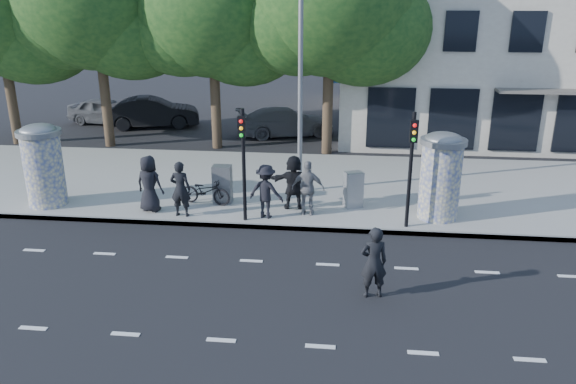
# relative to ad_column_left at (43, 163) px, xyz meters

# --- Properties ---
(ground) EXTENTS (120.00, 120.00, 0.00)m
(ground) POSITION_rel_ad_column_left_xyz_m (7.20, -4.50, -1.54)
(ground) COLOR black
(ground) RESTS_ON ground
(sidewalk) EXTENTS (40.00, 8.00, 0.15)m
(sidewalk) POSITION_rel_ad_column_left_xyz_m (7.20, 3.00, -1.46)
(sidewalk) COLOR gray
(sidewalk) RESTS_ON ground
(curb) EXTENTS (40.00, 0.10, 0.16)m
(curb) POSITION_rel_ad_column_left_xyz_m (7.20, -0.95, -1.46)
(curb) COLOR slate
(curb) RESTS_ON ground
(lane_dash_near) EXTENTS (32.00, 0.12, 0.01)m
(lane_dash_near) POSITION_rel_ad_column_left_xyz_m (7.20, -6.70, -1.53)
(lane_dash_near) COLOR silver
(lane_dash_near) RESTS_ON ground
(lane_dash_far) EXTENTS (32.00, 0.12, 0.01)m
(lane_dash_far) POSITION_rel_ad_column_left_xyz_m (7.20, -3.10, -1.53)
(lane_dash_far) COLOR silver
(lane_dash_far) RESTS_ON ground
(ad_column_left) EXTENTS (1.36, 1.36, 2.65)m
(ad_column_left) POSITION_rel_ad_column_left_xyz_m (0.00, 0.00, 0.00)
(ad_column_left) COLOR beige
(ad_column_left) RESTS_ON sidewalk
(ad_column_right) EXTENTS (1.36, 1.36, 2.65)m
(ad_column_right) POSITION_rel_ad_column_left_xyz_m (12.40, 0.20, 0.00)
(ad_column_right) COLOR beige
(ad_column_right) RESTS_ON sidewalk
(traffic_pole_near) EXTENTS (0.22, 0.31, 3.40)m
(traffic_pole_near) POSITION_rel_ad_column_left_xyz_m (6.60, -0.71, 0.69)
(traffic_pole_near) COLOR black
(traffic_pole_near) RESTS_ON sidewalk
(traffic_pole_far) EXTENTS (0.22, 0.31, 3.40)m
(traffic_pole_far) POSITION_rel_ad_column_left_xyz_m (11.40, -0.71, 0.69)
(traffic_pole_far) COLOR black
(traffic_pole_far) RESTS_ON sidewalk
(street_lamp) EXTENTS (0.25, 0.93, 8.00)m
(street_lamp) POSITION_rel_ad_column_left_xyz_m (8.00, 2.13, 3.26)
(street_lamp) COLOR slate
(street_lamp) RESTS_ON sidewalk
(tree_near_left) EXTENTS (6.80, 6.80, 8.97)m
(tree_near_left) POSITION_rel_ad_column_left_xyz_m (3.70, 8.20, 4.53)
(tree_near_left) COLOR #38281C
(tree_near_left) RESTS_ON ground
(tree_center) EXTENTS (7.00, 7.00, 9.30)m
(tree_center) POSITION_rel_ad_column_left_xyz_m (8.70, 7.80, 4.77)
(tree_center) COLOR #38281C
(tree_center) RESTS_ON ground
(building) EXTENTS (20.30, 15.85, 12.00)m
(building) POSITION_rel_ad_column_left_xyz_m (19.20, 15.49, 4.46)
(building) COLOR #B2A895
(building) RESTS_ON ground
(ped_a) EXTENTS (0.98, 0.75, 1.79)m
(ped_a) POSITION_rel_ad_column_left_xyz_m (3.52, -0.22, -0.49)
(ped_a) COLOR black
(ped_a) RESTS_ON sidewalk
(ped_b) EXTENTS (0.65, 0.45, 1.74)m
(ped_b) POSITION_rel_ad_column_left_xyz_m (4.60, -0.52, -0.52)
(ped_b) COLOR black
(ped_b) RESTS_ON sidewalk
(ped_d) EXTENTS (1.19, 0.86, 1.66)m
(ped_d) POSITION_rel_ad_column_left_xyz_m (7.20, -0.36, -0.56)
(ped_d) COLOR black
(ped_d) RESTS_ON sidewalk
(ped_e) EXTENTS (1.05, 0.65, 1.72)m
(ped_e) POSITION_rel_ad_column_left_xyz_m (8.45, -0.01, -0.53)
(ped_e) COLOR gray
(ped_e) RESTS_ON sidewalk
(ped_f) EXTENTS (1.63, 0.65, 1.73)m
(ped_f) POSITION_rel_ad_column_left_xyz_m (7.96, 0.50, -0.52)
(ped_f) COLOR black
(ped_f) RESTS_ON sidewalk
(man_road) EXTENTS (0.70, 0.53, 1.72)m
(man_road) POSITION_rel_ad_column_left_xyz_m (10.28, -4.58, -0.68)
(man_road) COLOR black
(man_road) RESTS_ON ground
(bicycle) EXTENTS (0.86, 1.75, 0.88)m
(bicycle) POSITION_rel_ad_column_left_xyz_m (5.08, 0.57, -0.95)
(bicycle) COLOR black
(bicycle) RESTS_ON sidewalk
(cabinet_left) EXTENTS (0.60, 0.44, 1.25)m
(cabinet_left) POSITION_rel_ad_column_left_xyz_m (5.60, 0.78, -0.76)
(cabinet_left) COLOR slate
(cabinet_left) RESTS_ON sidewalk
(cabinet_right) EXTENTS (0.67, 0.59, 1.15)m
(cabinet_right) POSITION_rel_ad_column_left_xyz_m (9.84, 0.84, -0.81)
(cabinet_right) COLOR gray
(cabinet_right) RESTS_ON sidewalk
(car_left) EXTENTS (2.39, 4.32, 1.39)m
(car_left) POSITION_rel_ad_column_left_xyz_m (-3.38, 12.47, -0.84)
(car_left) COLOR #505256
(car_left) RESTS_ON ground
(car_mid) EXTENTS (2.95, 5.08, 1.58)m
(car_mid) POSITION_rel_ad_column_left_xyz_m (-0.62, 11.97, -0.75)
(car_mid) COLOR black
(car_mid) RESTS_ON ground
(car_right) EXTENTS (3.45, 5.13, 1.38)m
(car_right) POSITION_rel_ad_column_left_xyz_m (6.54, 10.89, -0.85)
(car_right) COLOR #595B61
(car_right) RESTS_ON ground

